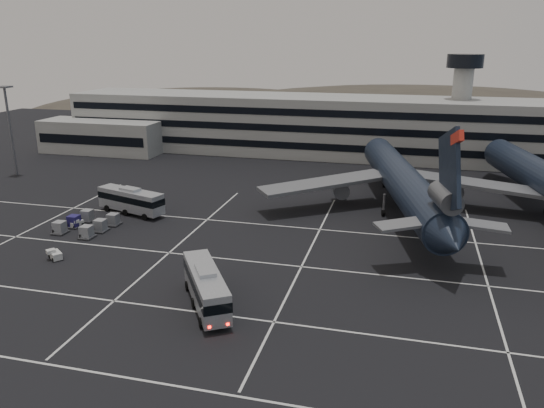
{
  "coord_description": "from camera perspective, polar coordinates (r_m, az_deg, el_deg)",
  "views": [
    {
      "loc": [
        23.63,
        -55.95,
        27.33
      ],
      "look_at": [
        5.85,
        13.11,
        5.0
      ],
      "focal_mm": 35.0,
      "sensor_mm": 36.0,
      "label": 1
    }
  ],
  "objects": [
    {
      "name": "uld_cluster",
      "position": [
        83.88,
        -19.27,
        -2.0
      ],
      "size": [
        7.85,
        8.94,
        1.83
      ],
      "rotation": [
        0.0,
        0.0,
        -0.14
      ],
      "color": "#2D2D30",
      "rests_on": "ground"
    },
    {
      "name": "tug_b",
      "position": [
        74.25,
        -22.25,
        -5.07
      ],
      "size": [
        2.48,
        2.33,
        1.38
      ],
      "rotation": [
        0.0,
        0.0,
        0.91
      ],
      "color": "silver",
      "rests_on": "ground"
    },
    {
      "name": "tug_a",
      "position": [
        85.57,
        -20.36,
        -1.96
      ],
      "size": [
        1.83,
        2.29,
        1.29
      ],
      "rotation": [
        0.0,
        0.0,
        -0.35
      ],
      "color": "silver",
      "rests_on": "ground"
    },
    {
      "name": "bus_far",
      "position": [
        88.83,
        -14.94,
        0.46
      ],
      "size": [
        12.57,
        6.37,
        4.34
      ],
      "rotation": [
        0.0,
        0.0,
        1.27
      ],
      "color": "#96999E",
      "rests_on": "ground"
    },
    {
      "name": "lightpole_left",
      "position": [
        121.22,
        -26.47,
        8.24
      ],
      "size": [
        2.4,
        2.4,
        18.28
      ],
      "color": "slate",
      "rests_on": "ground"
    },
    {
      "name": "trijet_main",
      "position": [
        87.66,
        13.97,
        2.27
      ],
      "size": [
        46.24,
        57.18,
        18.08
      ],
      "rotation": [
        0.0,
        0.0,
        0.23
      ],
      "color": "black",
      "rests_on": "ground"
    },
    {
      "name": "bus_near",
      "position": [
        57.07,
        -7.12,
        -8.68
      ],
      "size": [
        8.99,
        11.98,
        4.36
      ],
      "rotation": [
        0.0,
        0.0,
        0.56
      ],
      "color": "#96999E",
      "rests_on": "ground"
    },
    {
      "name": "lane_markings",
      "position": [
        66.88,
        -6.77,
        -6.86
      ],
      "size": [
        90.0,
        55.62,
        0.01
      ],
      "color": "silver",
      "rests_on": "ground"
    },
    {
      "name": "hills",
      "position": [
        229.43,
        12.91,
        7.06
      ],
      "size": [
        352.0,
        180.0,
        44.0
      ],
      "color": "#38332B",
      "rests_on": "ground"
    },
    {
      "name": "ground",
      "position": [
        66.6,
        -7.76,
        -7.01
      ],
      "size": [
        260.0,
        260.0,
        0.0
      ],
      "primitive_type": "plane",
      "color": "black",
      "rests_on": "ground"
    },
    {
      "name": "terminal",
      "position": [
        131.44,
        2.62,
        8.44
      ],
      "size": [
        125.0,
        26.0,
        24.0
      ],
      "color": "gray",
      "rests_on": "ground"
    }
  ]
}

